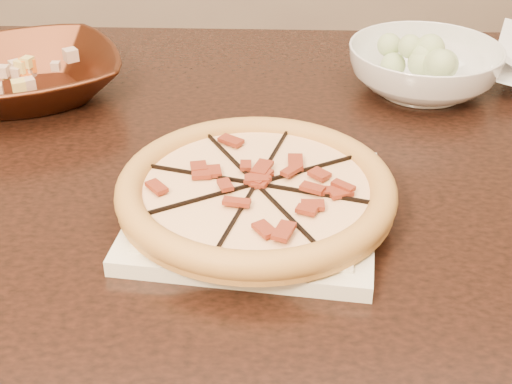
% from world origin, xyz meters
% --- Properties ---
extents(dining_table, '(1.48, 1.02, 0.75)m').
position_xyz_m(dining_table, '(-0.12, 0.06, 0.65)').
color(dining_table, black).
rests_on(dining_table, floor).
extents(plate, '(0.31, 0.31, 0.02)m').
position_xyz_m(plate, '(-0.04, -0.10, 0.76)').
color(plate, beige).
rests_on(plate, dining_table).
extents(pizza, '(0.31, 0.31, 0.03)m').
position_xyz_m(pizza, '(-0.04, -0.10, 0.78)').
color(pizza, gold).
rests_on(pizza, plate).
extents(bronze_bowl, '(0.34, 0.34, 0.06)m').
position_xyz_m(bronze_bowl, '(-0.35, 0.23, 0.78)').
color(bronze_bowl, '#4E2514').
rests_on(bronze_bowl, dining_table).
extents(mixed_dish, '(0.13, 0.12, 0.03)m').
position_xyz_m(mixed_dish, '(-0.35, 0.23, 0.83)').
color(mixed_dish, tan).
rests_on(mixed_dish, bronze_bowl).
extents(salad_bowl, '(0.29, 0.29, 0.07)m').
position_xyz_m(salad_bowl, '(0.23, 0.22, 0.79)').
color(salad_bowl, silver).
rests_on(salad_bowl, dining_table).
extents(salad, '(0.08, 0.12, 0.04)m').
position_xyz_m(salad, '(0.23, 0.22, 0.84)').
color(salad, '#A9BD80').
rests_on(salad, salad_bowl).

